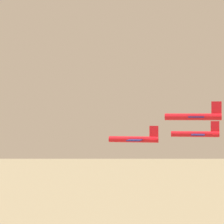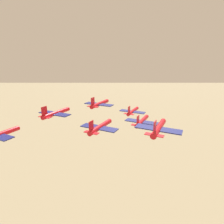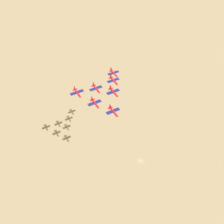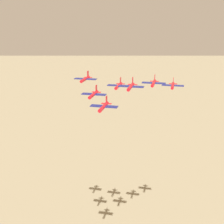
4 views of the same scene
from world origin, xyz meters
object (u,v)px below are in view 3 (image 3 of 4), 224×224
object	(u,v)px
jet_3	(113,80)
jet_5	(77,93)
jet_1	(113,92)
jet_2	(95,103)
jet_0	(113,111)
jet_6	(114,73)
jet_4	(96,88)

from	to	relation	value
jet_3	jet_5	distance (m)	28.42
jet_1	jet_3	distance (m)	14.04
jet_2	jet_0	bearing A→B (deg)	120.47
jet_0	jet_5	world-z (taller)	jet_5
jet_0	jet_3	world-z (taller)	jet_3
jet_5	jet_2	bearing A→B (deg)	120.47
jet_0	jet_3	xyz separation A→B (m)	(-26.81, 8.16, 3.75)
jet_3	jet_6	xyz separation A→B (m)	(-13.41, 4.08, -3.22)
jet_6	jet_1	bearing A→B (deg)	59.53
jet_3	jet_4	bearing A→B (deg)	-0.00
jet_5	jet_3	bearing A→B (deg)	180.00
jet_1	jet_3	size ratio (longest dim) A/B	1.00
jet_5	jet_6	world-z (taller)	jet_5
jet_2	jet_3	distance (m)	24.66
jet_4	jet_1	bearing A→B (deg)	120.47
jet_2	jet_6	size ratio (longest dim) A/B	1.00
jet_1	jet_5	world-z (taller)	jet_1
jet_2	jet_4	distance (m)	14.06
jet_1	jet_2	bearing A→B (deg)	-0.00
jet_5	jet_6	xyz separation A→B (m)	(-20.06, 31.70, -3.59)
jet_0	jet_2	xyz separation A→B (m)	(-10.08, -9.74, 0.88)
jet_0	jet_2	world-z (taller)	jet_2
jet_0	jet_1	size ratio (longest dim) A/B	1.00
jet_1	jet_2	world-z (taller)	jet_1
jet_2	jet_1	bearing A→B (deg)	180.00
jet_3	jet_2	bearing A→B (deg)	29.54
jet_4	jet_6	xyz separation A→B (m)	(-16.73, 17.89, -1.47)
jet_6	jet_4	bearing A→B (deg)	29.54
jet_2	jet_6	xyz separation A→B (m)	(-30.14, 21.97, -0.35)
jet_1	jet_4	distance (m)	14.25
jet_2	jet_3	bearing A→B (deg)	-150.46
jet_5	jet_1	bearing A→B (deg)	150.46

